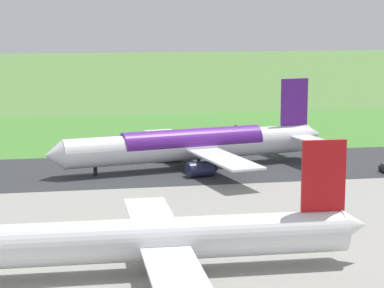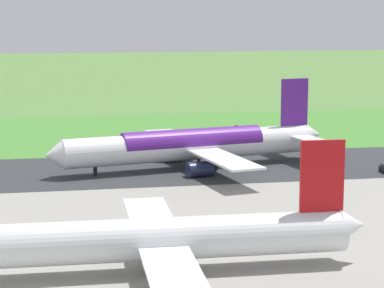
# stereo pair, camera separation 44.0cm
# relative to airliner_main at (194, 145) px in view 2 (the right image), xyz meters

# --- Properties ---
(ground_plane) EXTENTS (800.00, 800.00, 0.00)m
(ground_plane) POSITION_rel_airliner_main_xyz_m (5.35, 0.08, -4.35)
(ground_plane) COLOR #547F3D
(runway_asphalt) EXTENTS (600.00, 29.03, 0.06)m
(runway_asphalt) POSITION_rel_airliner_main_xyz_m (5.35, 0.08, -4.32)
(runway_asphalt) COLOR #2D3033
(runway_asphalt) RESTS_ON ground
(apron_concrete) EXTENTS (440.00, 110.00, 0.05)m
(apron_concrete) POSITION_rel_airliner_main_xyz_m (5.35, 52.45, -4.33)
(apron_concrete) COLOR gray
(apron_concrete) RESTS_ON ground
(grass_verge_foreground) EXTENTS (600.00, 80.00, 0.04)m
(grass_verge_foreground) POSITION_rel_airliner_main_xyz_m (5.35, -34.88, -4.33)
(grass_verge_foreground) COLOR #478534
(grass_verge_foreground) RESTS_ON ground
(airliner_main) EXTENTS (53.80, 44.31, 15.88)m
(airliner_main) POSITION_rel_airliner_main_xyz_m (0.00, 0.00, 0.00)
(airliner_main) COLOR white
(airliner_main) RESTS_ON ground
(airliner_parked_mid) EXTENTS (49.03, 40.02, 14.34)m
(airliner_parked_mid) POSITION_rel_airliner_main_xyz_m (14.53, 55.79, -0.44)
(airliner_parked_mid) COLOR white
(airliner_parked_mid) RESTS_ON ground
(no_stopping_sign) EXTENTS (0.60, 0.10, 2.35)m
(no_stopping_sign) POSITION_rel_airliner_main_xyz_m (-16.54, -35.65, -2.94)
(no_stopping_sign) COLOR slate
(no_stopping_sign) RESTS_ON ground
(traffic_cone_orange) EXTENTS (0.40, 0.40, 0.55)m
(traffic_cone_orange) POSITION_rel_airliner_main_xyz_m (-11.08, -35.21, -4.08)
(traffic_cone_orange) COLOR orange
(traffic_cone_orange) RESTS_ON ground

